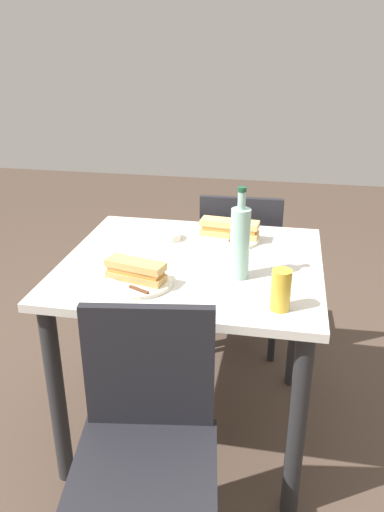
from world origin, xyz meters
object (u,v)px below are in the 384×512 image
at_px(knife_near, 130,287).
at_px(knife_far, 229,241).
at_px(dining_table, 192,292).
at_px(olive_bowl, 170,236).
at_px(plate_far, 229,238).
at_px(water_bottle, 240,242).
at_px(chair_far, 147,437).
at_px(chair_near, 240,263).
at_px(beer_glass, 281,290).
at_px(baguette_sandwich_far, 230,228).
at_px(baguette_sandwich_near, 136,270).
at_px(plate_near, 136,281).

relative_size(knife_near, knife_far, 0.93).
distance_m(dining_table, olive_bowl, 0.28).
xyz_separation_m(plate_far, water_bottle, (-0.07, 0.34, 0.12)).
distance_m(chair_far, chair_near, 1.25).
bearing_deg(dining_table, knife_far, -122.48).
bearing_deg(beer_glass, plate_far, -67.84).
bearing_deg(beer_glass, chair_far, 42.96).
distance_m(plate_far, baguette_sandwich_far, 0.04).
bearing_deg(chair_far, baguette_sandwich_near, -71.19).
xyz_separation_m(chair_near, water_bottle, (-0.06, 0.73, 0.41)).
bearing_deg(olive_bowl, plate_far, -169.93).
height_order(chair_far, olive_bowl, chair_far).
bearing_deg(baguette_sandwich_far, plate_near, 60.30).
relative_size(dining_table, olive_bowl, 9.91).
bearing_deg(water_bottle, dining_table, -29.07).
relative_size(knife_far, water_bottle, 0.56).
height_order(plate_near, baguette_sandwich_far, baguette_sandwich_far).
bearing_deg(plate_far, olive_bowl, 10.07).
distance_m(chair_near, plate_far, 0.48).
relative_size(baguette_sandwich_near, knife_near, 1.28).
height_order(knife_near, plate_far, knife_near).
xyz_separation_m(plate_near, beer_glass, (-0.48, 0.09, 0.06)).
distance_m(chair_near, plate_near, 0.93).
xyz_separation_m(chair_far, plate_near, (0.14, -0.41, 0.28)).
bearing_deg(olive_bowl, baguette_sandwich_near, 87.17).
distance_m(chair_far, olive_bowl, 0.88).
xyz_separation_m(chair_near, baguette_sandwich_near, (0.28, 0.84, 0.32)).
bearing_deg(beer_glass, baguette_sandwich_near, -10.04).
relative_size(plate_near, plate_far, 1.00).
bearing_deg(chair_far, knife_near, -67.78).
bearing_deg(baguette_sandwich_near, knife_far, -123.69).
height_order(knife_far, beer_glass, beer_glass).
bearing_deg(plate_far, knife_near, 62.96).
bearing_deg(knife_near, beer_glass, 176.99).
bearing_deg(knife_far, baguette_sandwich_far, -84.52).
distance_m(chair_near, olive_bowl, 0.58).
distance_m(baguette_sandwich_near, water_bottle, 0.36).
relative_size(chair_far, olive_bowl, 8.99).
relative_size(knife_near, olive_bowl, 1.73).
xyz_separation_m(knife_far, beer_glass, (-0.22, 0.49, 0.05)).
relative_size(chair_near, baguette_sandwich_near, 4.04).
bearing_deg(dining_table, knife_near, 61.03).
xyz_separation_m(chair_near, olive_bowl, (0.26, 0.43, 0.29)).
relative_size(dining_table, baguette_sandwich_far, 3.95).
height_order(dining_table, plate_near, plate_near).
bearing_deg(olive_bowl, baguette_sandwich_far, -169.93).
bearing_deg(plate_near, beer_glass, 169.96).
bearing_deg(baguette_sandwich_far, olive_bowl, 10.07).
bearing_deg(chair_near, plate_far, 87.52).
relative_size(plate_far, knife_far, 1.40).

